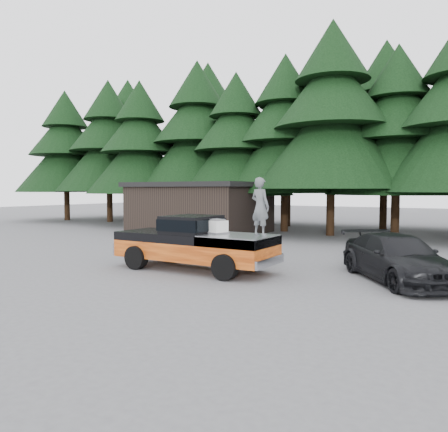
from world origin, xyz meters
The scene contains 8 objects.
ground centered at (0.00, 0.00, 0.00)m, with size 120.00×120.00×0.00m, color #535356.
pickup_truck centered at (-1.46, 0.72, 0.67)m, with size 6.00×2.04×1.33m, color orange, non-canonical shape.
truck_cab centered at (-1.56, 0.72, 1.62)m, with size 1.66×1.90×0.59m, color black.
air_compressor centered at (-0.56, 0.77, 1.55)m, with size 0.63×0.52×0.43m, color silver.
man_on_bed centered at (0.98, 0.99, 2.28)m, with size 0.69×0.46×1.90m, color #52585A.
parked_car centered at (4.98, 2.48, 0.72)m, with size 2.02×4.97×1.44m, color black.
utility_building centered at (-9.00, 12.00, 1.67)m, with size 8.40×6.40×3.30m.
treeline centered at (0.42, 17.20, 7.72)m, with size 60.15×16.05×17.50m.
Camera 1 is at (7.40, -11.74, 2.85)m, focal length 35.00 mm.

